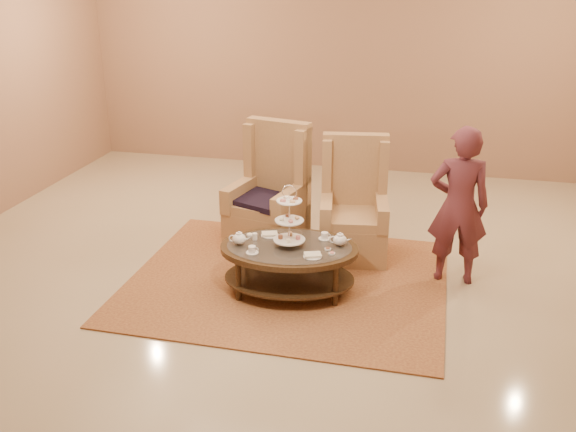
% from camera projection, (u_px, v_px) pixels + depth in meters
% --- Properties ---
extents(ground, '(8.00, 8.00, 0.00)m').
position_uv_depth(ground, '(294.00, 290.00, 6.15)').
color(ground, tan).
rests_on(ground, ground).
extents(ceiling, '(8.00, 8.00, 0.02)m').
position_uv_depth(ceiling, '(294.00, 290.00, 6.15)').
color(ceiling, silver).
rests_on(ceiling, ground).
extents(wall_back, '(8.00, 0.04, 3.50)m').
position_uv_depth(wall_back, '(356.00, 50.00, 9.11)').
color(wall_back, '#966C51').
rests_on(wall_back, ground).
extents(rug, '(3.07, 2.56, 0.02)m').
position_uv_depth(rug, '(287.00, 281.00, 6.32)').
color(rug, '#A56F3A').
rests_on(rug, ground).
extents(tea_table, '(1.39, 1.04, 1.08)m').
position_uv_depth(tea_table, '(289.00, 254.00, 5.98)').
color(tea_table, black).
rests_on(tea_table, ground).
extents(armchair_left, '(0.88, 0.90, 1.35)m').
position_uv_depth(armchair_left, '(270.00, 204.00, 7.03)').
color(armchair_left, '#AA7E50').
rests_on(armchair_left, ground).
extents(armchair_right, '(0.78, 0.80, 1.27)m').
position_uv_depth(armchair_right, '(353.00, 216.00, 6.77)').
color(armchair_right, '#AA7E50').
rests_on(armchair_right, ground).
extents(person, '(0.60, 0.42, 1.56)m').
position_uv_depth(person, '(459.00, 206.00, 6.07)').
color(person, '#57252D').
rests_on(person, ground).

